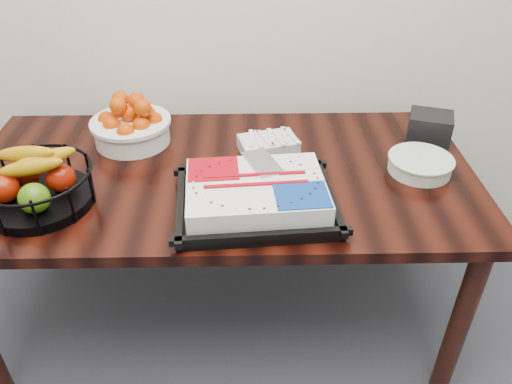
{
  "coord_description": "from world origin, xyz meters",
  "views": [
    {
      "loc": [
        0.1,
        0.5,
        1.7
      ],
      "look_at": [
        0.12,
        1.75,
        0.83
      ],
      "focal_mm": 35.0,
      "sensor_mm": 36.0,
      "label": 1
    }
  ],
  "objects_px": {
    "plate_stack": "(420,164)",
    "napkin_box": "(430,128)",
    "fruit_basket": "(36,184)",
    "tangerine_bowl": "(131,123)",
    "table": "(221,190)",
    "cake_tray": "(256,195)"
  },
  "relations": [
    {
      "from": "plate_stack",
      "to": "napkin_box",
      "type": "bearing_deg",
      "value": 66.45
    },
    {
      "from": "fruit_basket",
      "to": "tangerine_bowl",
      "type": "bearing_deg",
      "value": 61.16
    },
    {
      "from": "table",
      "to": "tangerine_bowl",
      "type": "xyz_separation_m",
      "value": [
        -0.34,
        0.21,
        0.17
      ]
    },
    {
      "from": "napkin_box",
      "to": "fruit_basket",
      "type": "bearing_deg",
      "value": -164.12
    },
    {
      "from": "table",
      "to": "plate_stack",
      "type": "xyz_separation_m",
      "value": [
        0.7,
        -0.02,
        0.11
      ]
    },
    {
      "from": "napkin_box",
      "to": "plate_stack",
      "type": "bearing_deg",
      "value": -113.55
    },
    {
      "from": "table",
      "to": "cake_tray",
      "type": "xyz_separation_m",
      "value": [
        0.12,
        -0.22,
        0.13
      ]
    },
    {
      "from": "tangerine_bowl",
      "to": "fruit_basket",
      "type": "bearing_deg",
      "value": -118.84
    },
    {
      "from": "table",
      "to": "cake_tray",
      "type": "distance_m",
      "value": 0.29
    },
    {
      "from": "table",
      "to": "tangerine_bowl",
      "type": "distance_m",
      "value": 0.44
    },
    {
      "from": "tangerine_bowl",
      "to": "cake_tray",
      "type": "bearing_deg",
      "value": -43.0
    },
    {
      "from": "table",
      "to": "tangerine_bowl",
      "type": "bearing_deg",
      "value": 148.17
    },
    {
      "from": "table",
      "to": "napkin_box",
      "type": "bearing_deg",
      "value": 13.87
    },
    {
      "from": "napkin_box",
      "to": "cake_tray",
      "type": "bearing_deg",
      "value": -148.16
    },
    {
      "from": "cake_tray",
      "to": "tangerine_bowl",
      "type": "relative_size",
      "value": 1.71
    },
    {
      "from": "fruit_basket",
      "to": "napkin_box",
      "type": "xyz_separation_m",
      "value": [
        1.36,
        0.39,
        -0.02
      ]
    },
    {
      "from": "tangerine_bowl",
      "to": "fruit_basket",
      "type": "relative_size",
      "value": 0.85
    },
    {
      "from": "table",
      "to": "cake_tray",
      "type": "bearing_deg",
      "value": -60.89
    },
    {
      "from": "table",
      "to": "cake_tray",
      "type": "height_order",
      "value": "cake_tray"
    },
    {
      "from": "cake_tray",
      "to": "fruit_basket",
      "type": "xyz_separation_m",
      "value": [
        -0.69,
        0.03,
        0.03
      ]
    },
    {
      "from": "tangerine_bowl",
      "to": "plate_stack",
      "type": "relative_size",
      "value": 1.34
    },
    {
      "from": "cake_tray",
      "to": "plate_stack",
      "type": "xyz_separation_m",
      "value": [
        0.58,
        0.2,
        -0.02
      ]
    }
  ]
}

